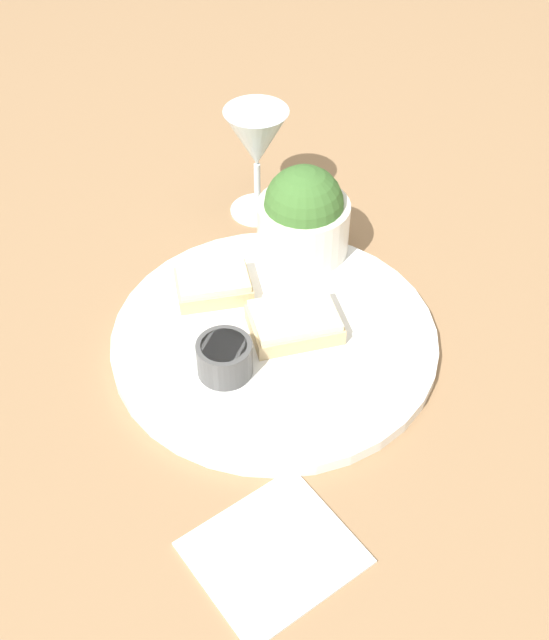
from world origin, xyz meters
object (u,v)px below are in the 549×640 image
object	(u,v)px
cheese_toast_far	(213,285)
salad_bowl	(303,216)
napkin	(274,552)
sauce_ramekin	(225,357)
cheese_toast_near	(294,322)
wine_glass	(257,143)

from	to	relation	value
cheese_toast_far	salad_bowl	bearing A→B (deg)	171.31
cheese_toast_far	napkin	world-z (taller)	cheese_toast_far
sauce_ramekin	cheese_toast_near	xyz separation A→B (m)	(-0.09, 0.01, -0.01)
sauce_ramekin	napkin	size ratio (longest dim) A/B	0.38
sauce_ramekin	cheese_toast_far	size ratio (longest dim) A/B	0.56
wine_glass	cheese_toast_far	bearing A→B (deg)	28.10
cheese_toast_near	cheese_toast_far	bearing A→B (deg)	-79.84
napkin	wine_glass	bearing A→B (deg)	-134.11
salad_bowl	cheese_toast_near	world-z (taller)	salad_bowl
sauce_ramekin	cheese_toast_near	bearing A→B (deg)	172.62
wine_glass	salad_bowl	bearing A→B (deg)	74.09
cheese_toast_near	napkin	size ratio (longest dim) A/B	0.77
salad_bowl	napkin	world-z (taller)	salad_bowl
sauce_ramekin	cheese_toast_near	distance (m)	0.09
cheese_toast_near	napkin	bearing A→B (deg)	38.53
cheese_toast_near	napkin	xyz separation A→B (m)	(0.20, 0.16, -0.02)
cheese_toast_far	cheese_toast_near	bearing A→B (deg)	100.16
salad_bowl	sauce_ramekin	distance (m)	0.21
cheese_toast_far	napkin	xyz separation A→B (m)	(0.18, 0.26, -0.02)
napkin	salad_bowl	bearing A→B (deg)	-141.53
sauce_ramekin	cheese_toast_far	distance (m)	0.12
salad_bowl	wine_glass	size ratio (longest dim) A/B	0.76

